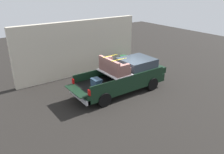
# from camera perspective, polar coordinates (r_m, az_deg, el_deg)

# --- Properties ---
(ground_plane) EXTENTS (40.00, 40.00, 0.00)m
(ground_plane) POSITION_cam_1_polar(r_m,az_deg,el_deg) (13.77, 2.04, -3.69)
(ground_plane) COLOR black
(pickup_truck) EXTENTS (6.05, 2.06, 2.23)m
(pickup_truck) POSITION_cam_1_polar(r_m,az_deg,el_deg) (13.59, 3.34, 0.33)
(pickup_truck) COLOR black
(pickup_truck) RESTS_ON ground_plane
(building_facade) EXTENTS (9.07, 0.36, 3.78)m
(building_facade) POSITION_cam_1_polar(r_m,az_deg,el_deg) (16.06, -8.13, 7.13)
(building_facade) COLOR beige
(building_facade) RESTS_ON ground_plane
(trash_can) EXTENTS (0.60, 0.60, 0.98)m
(trash_can) POSITION_cam_1_polar(r_m,az_deg,el_deg) (17.47, 2.91, 3.79)
(trash_can) COLOR #1E592D
(trash_can) RESTS_ON ground_plane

